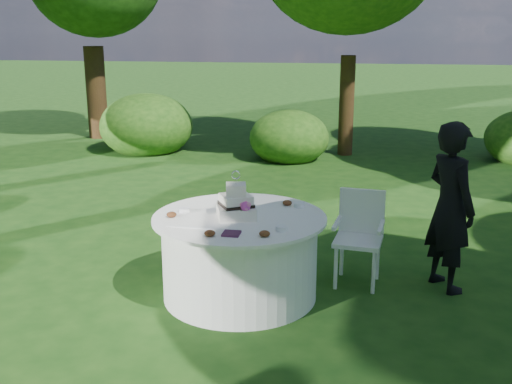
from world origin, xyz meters
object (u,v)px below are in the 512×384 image
napkins (231,234)px  table (240,256)px  cake (236,205)px  chair (360,230)px  guest (450,207)px

napkins → table: napkins is taller
napkins → cake: cake is taller
napkins → table: size_ratio=0.09×
napkins → cake: bearing=97.0°
chair → table: bearing=-153.2°
table → cake: bearing=-117.7°
guest → table: 1.99m
napkins → chair: size_ratio=0.16×
table → cake: (-0.02, -0.04, 0.50)m
guest → table: bearing=75.0°
guest → table: guest is taller
napkins → chair: bearing=45.4°
guest → chair: guest is taller
napkins → table: bearing=94.3°
napkins → cake: 0.48m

